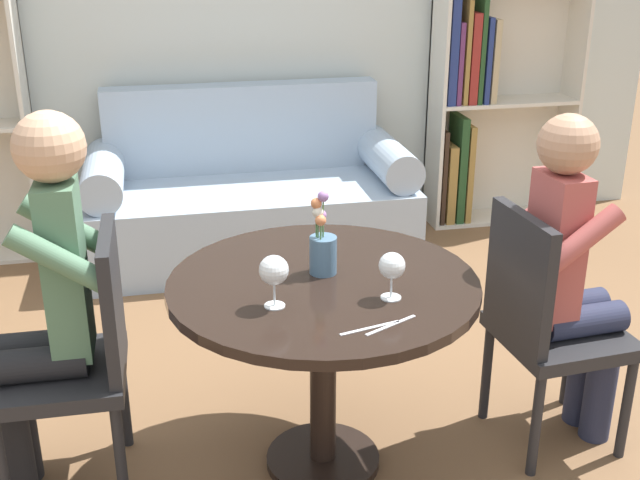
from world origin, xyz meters
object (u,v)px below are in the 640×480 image
chair_left (80,353)px  person_left (45,299)px  couch (250,201)px  chair_right (545,320)px  person_right (572,276)px  wine_glass_left (274,272)px  flower_vase (322,246)px  bookshelf_right (483,102)px  wine_glass_right (392,267)px

chair_left → person_left: size_ratio=0.70×
couch → chair_right: couch is taller
person_right → wine_glass_left: bearing=93.0°
person_right → flower_vase: size_ratio=4.32×
wine_glass_left → bookshelf_right: bearing=55.3°
wine_glass_right → flower_vase: flower_vase is taller
chair_right → flower_vase: 0.84m
person_left → flower_vase: (0.88, -0.02, 0.11)m
bookshelf_right → chair_right: size_ratio=1.68×
wine_glass_left → wine_glass_right: 0.36m
wine_glass_left → wine_glass_right: (0.36, -0.02, -0.01)m
chair_left → wine_glass_left: size_ratio=5.48×
wine_glass_left → wine_glass_right: size_ratio=1.09×
chair_left → flower_vase: bearing=89.4°
person_right → wine_glass_right: size_ratio=8.14×
person_left → person_right: 1.75m
wine_glass_left → flower_vase: flower_vase is taller
bookshelf_right → person_left: bearing=-137.3°
chair_left → person_left: (-0.08, 0.00, 0.20)m
bookshelf_right → person_left: (-2.35, -2.16, -0.06)m
chair_left → chair_right: 1.57m
flower_vase → wine_glass_right: bearing=-53.9°
chair_left → person_right: bearing=87.8°
person_left → wine_glass_left: bearing=72.3°
chair_left → couch: bearing=158.3°
couch → chair_right: 2.15m
couch → person_left: (-0.87, -1.89, 0.39)m
chair_left → chair_right: same height
chair_right → wine_glass_right: chair_right is taller
wine_glass_right → flower_vase: 0.28m
couch → wine_glass_left: bearing=-94.9°
couch → chair_right: size_ratio=1.98×
chair_left → wine_glass_left: (0.60, -0.23, 0.33)m
person_right → chair_left: bearing=82.4°
chair_right → wine_glass_left: size_ratio=5.48×
person_left → person_right: bearing=87.9°
chair_left → person_right: 1.67m
person_left → flower_vase: person_left is taller
person_left → person_right: (1.75, -0.09, -0.05)m
wine_glass_right → person_right: bearing=12.8°
person_right → couch: bearing=19.3°
bookshelf_right → person_right: (-0.60, -2.25, -0.10)m
couch → person_left: size_ratio=1.39×
person_left → wine_glass_right: bearing=77.4°
couch → flower_vase: flower_vase is taller
chair_right → flower_vase: size_ratio=3.18×
person_left → chair_right: bearing=87.3°
bookshelf_right → person_right: size_ratio=1.24×
bookshelf_right → flower_vase: 2.63m
wine_glass_left → wine_glass_right: wine_glass_left is taller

